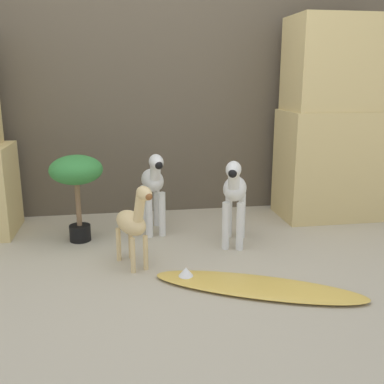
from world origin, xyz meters
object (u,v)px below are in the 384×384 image
object	(u,v)px
potted_palm_front	(76,176)
zebra_right	(234,193)
giraffe_figurine	(133,221)
surfboard	(255,286)
zebra_left	(153,184)

from	to	relation	value
potted_palm_front	zebra_right	bearing A→B (deg)	-13.58
zebra_right	giraffe_figurine	size ratio (longest dim) A/B	1.14
zebra_right	giraffe_figurine	distance (m)	0.71
surfboard	potted_palm_front	bearing A→B (deg)	137.13
surfboard	zebra_left	bearing A→B (deg)	114.79
zebra_right	surfboard	distance (m)	0.73
surfboard	giraffe_figurine	bearing A→B (deg)	147.29
zebra_right	potted_palm_front	world-z (taller)	zebra_right
giraffe_figurine	surfboard	bearing A→B (deg)	-32.71
zebra_right	zebra_left	bearing A→B (deg)	146.63
zebra_left	giraffe_figurine	size ratio (longest dim) A/B	1.14
zebra_right	surfboard	world-z (taller)	zebra_right
zebra_left	giraffe_figurine	distance (m)	0.61
zebra_left	surfboard	world-z (taller)	zebra_left
zebra_left	potted_palm_front	xyz separation A→B (m)	(-0.51, -0.08, 0.10)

